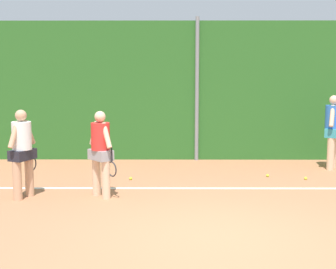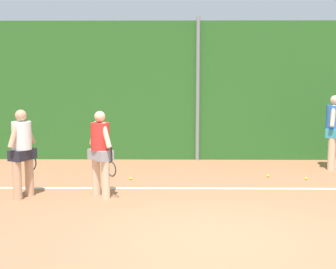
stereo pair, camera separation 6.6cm
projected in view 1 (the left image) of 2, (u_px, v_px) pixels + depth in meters
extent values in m
plane|color=#B2704C|center=(209.00, 203.00, 8.70)|extent=(30.66, 30.66, 0.00)
cube|color=#286023|center=(197.00, 91.00, 12.73)|extent=(19.93, 0.25, 3.58)
cylinder|color=gray|center=(197.00, 90.00, 12.55)|extent=(0.10, 0.10, 3.68)
cube|color=white|center=(204.00, 188.00, 9.77)|extent=(14.56, 0.10, 0.01)
cylinder|color=tan|center=(17.00, 181.00, 8.86)|extent=(0.16, 0.16, 0.72)
cylinder|color=tan|center=(29.00, 177.00, 9.15)|extent=(0.16, 0.16, 0.72)
cube|color=#23232D|center=(22.00, 155.00, 8.94)|extent=(0.46, 0.55, 0.19)
cylinder|color=white|center=(22.00, 136.00, 8.90)|extent=(0.35, 0.35, 0.51)
sphere|color=tan|center=(21.00, 115.00, 8.85)|extent=(0.21, 0.21, 0.21)
cylinder|color=tan|center=(14.00, 135.00, 8.71)|extent=(0.18, 0.27, 0.49)
cylinder|color=tan|center=(29.00, 132.00, 9.07)|extent=(0.18, 0.27, 0.49)
cylinder|color=black|center=(31.00, 150.00, 9.21)|extent=(0.03, 0.03, 0.28)
torus|color=#26262B|center=(31.00, 164.00, 9.25)|extent=(0.14, 0.27, 0.28)
cylinder|color=beige|center=(97.00, 177.00, 9.20)|extent=(0.16, 0.16, 0.71)
cylinder|color=beige|center=(106.00, 180.00, 8.97)|extent=(0.16, 0.16, 0.71)
cube|color=#99999E|center=(101.00, 155.00, 9.03)|extent=(0.52, 0.53, 0.19)
cylinder|color=red|center=(100.00, 136.00, 8.98)|extent=(0.34, 0.34, 0.50)
sphere|color=beige|center=(100.00, 117.00, 8.93)|extent=(0.20, 0.20, 0.20)
cylinder|color=beige|center=(94.00, 133.00, 9.12)|extent=(0.23, 0.24, 0.48)
cylinder|color=beige|center=(106.00, 135.00, 8.83)|extent=(0.23, 0.24, 0.48)
cylinder|color=black|center=(112.00, 155.00, 8.85)|extent=(0.03, 0.03, 0.28)
torus|color=#26262B|center=(112.00, 169.00, 8.88)|extent=(0.21, 0.23, 0.28)
cylinder|color=beige|center=(333.00, 152.00, 11.81)|extent=(0.17, 0.17, 0.77)
cylinder|color=beige|center=(331.00, 154.00, 11.51)|extent=(0.17, 0.17, 0.77)
cube|color=teal|center=(333.00, 133.00, 11.60)|extent=(0.49, 0.59, 0.20)
cylinder|color=blue|center=(333.00, 117.00, 11.55)|extent=(0.38, 0.38, 0.55)
sphere|color=beige|center=(334.00, 100.00, 11.49)|extent=(0.22, 0.22, 0.22)
cylinder|color=beige|center=(335.00, 114.00, 11.73)|extent=(0.20, 0.29, 0.52)
cylinder|color=beige|center=(332.00, 116.00, 11.35)|extent=(0.20, 0.29, 0.52)
sphere|color=#CCDB33|center=(268.00, 175.00, 10.80)|extent=(0.07, 0.07, 0.07)
sphere|color=#CCDB33|center=(306.00, 178.00, 10.52)|extent=(0.07, 0.07, 0.07)
sphere|color=#CCDB33|center=(131.00, 178.00, 10.51)|extent=(0.07, 0.07, 0.07)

